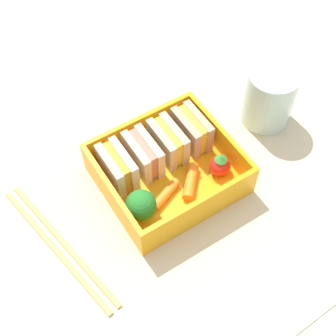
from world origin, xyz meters
The scene contains 14 objects.
ground_plane centered at (0.00, 0.00, -1.00)cm, with size 120.00×120.00×2.00cm, color beige.
bento_tray centered at (0.00, 0.00, 0.60)cm, with size 16.40×14.76×1.20cm, color orange.
bento_rim centered at (0.00, 0.00, 3.19)cm, with size 16.40×14.76×3.99cm.
sandwich_left centered at (-5.47, 2.92, 3.51)cm, with size 2.92×5.83×4.62cm.
sandwich_center_left centered at (-1.82, 2.92, 3.51)cm, with size 2.92×5.83×4.62cm.
sandwich_center centered at (1.82, 2.92, 3.51)cm, with size 2.92×5.83×4.62cm.
sandwich_center_right centered at (5.47, 2.92, 3.51)cm, with size 2.92×5.83×4.62cm.
broccoli_floret centered at (-5.77, -3.24, 3.61)cm, with size 3.66×3.66×4.33cm.
carrot_stick_left centered at (-1.95, -2.56, 1.77)cm, with size 1.14×1.14×4.57cm, color orange.
carrot_stick_far_left centered at (1.59, -2.75, 1.89)cm, with size 1.38×1.38×4.90cm, color orange.
strawberry_far_left centered at (5.72, -3.12, 2.67)cm, with size 2.69×2.69×3.29cm.
chopstick_pair centered at (-15.82, -1.11, 0.35)cm, with size 5.66×20.72×0.70cm.
drinking_glass centered at (17.11, 1.57, 4.17)cm, with size 6.77×6.77×8.34cm, color silver.
folded_napkin centered at (1.78, -19.30, 0.20)cm, with size 13.53×8.91×0.40cm, color white.
Camera 1 is at (-17.45, -27.43, 50.86)cm, focal length 50.00 mm.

